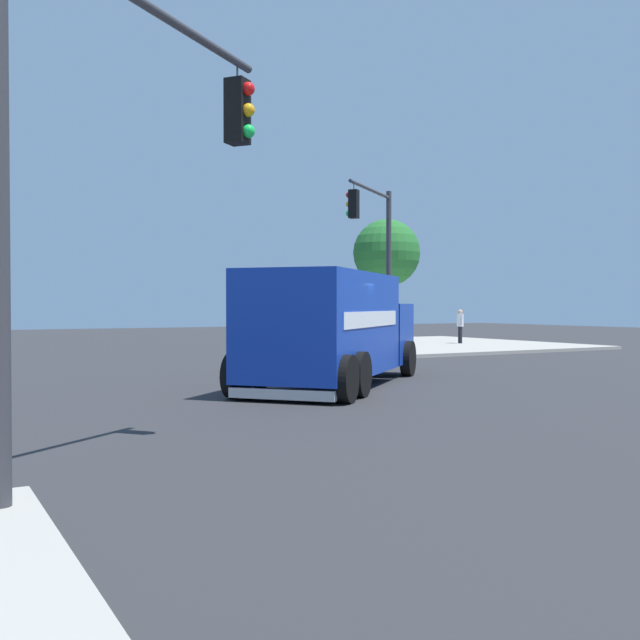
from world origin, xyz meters
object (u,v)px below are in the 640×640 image
delivery_truck (333,328)px  traffic_light_primary (378,245)px  shade_tree_near (387,253)px  pedestrian_near_corner (460,324)px  traffic_light_secondary (113,132)px

delivery_truck → traffic_light_primary: traffic_light_primary is taller
delivery_truck → shade_tree_near: shade_tree_near is taller
pedestrian_near_corner → traffic_light_secondary: bearing=42.3°
traffic_light_secondary → shade_tree_near: size_ratio=0.87×
pedestrian_near_corner → delivery_truck: bearing=40.5°
delivery_truck → traffic_light_primary: size_ratio=1.19×
shade_tree_near → traffic_light_secondary: bearing=50.1°
delivery_truck → pedestrian_near_corner: (-14.58, -12.45, -0.36)m
traffic_light_primary → traffic_light_secondary: bearing=47.3°
delivery_truck → traffic_light_primary: (-5.82, -6.70, 2.77)m
delivery_truck → traffic_light_primary: 9.30m
delivery_truck → pedestrian_near_corner: bearing=-139.5°
delivery_truck → shade_tree_near: size_ratio=1.12×
shade_tree_near → traffic_light_primary: bearing=54.0°
traffic_light_primary → traffic_light_secondary: (12.97, 14.05, -0.29)m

